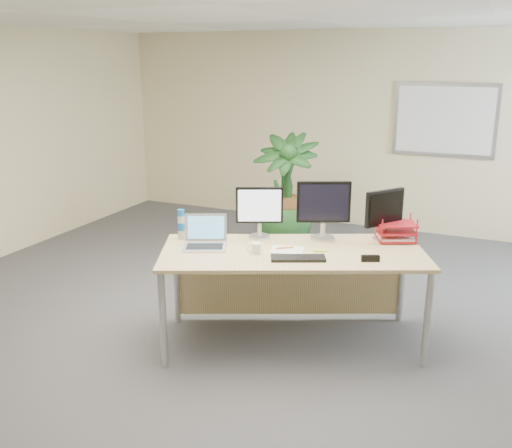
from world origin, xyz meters
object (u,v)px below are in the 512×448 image
at_px(desk, 292,266).
at_px(floor_plant, 285,199).
at_px(laptop, 205,239).
at_px(monitor_right, 323,207).
at_px(monitor_left, 259,209).

xyz_separation_m(desk, floor_plant, (-0.75, 1.78, 0.10)).
distance_m(desk, laptop, 0.76).
bearing_deg(monitor_right, laptop, -145.85).
xyz_separation_m(desk, laptop, (-0.66, -0.29, 0.24)).
xyz_separation_m(monitor_right, laptop, (-0.84, -0.57, -0.23)).
relative_size(desk, floor_plant, 1.55).
xyz_separation_m(floor_plant, monitor_left, (0.41, -1.69, 0.33)).
height_order(desk, monitor_left, monitor_left).
height_order(floor_plant, monitor_left, floor_plant).
distance_m(desk, floor_plant, 1.93).
xyz_separation_m(desk, monitor_left, (-0.34, 0.10, 0.43)).
xyz_separation_m(floor_plant, laptop, (0.09, -2.08, 0.13)).
height_order(desk, monitor_right, monitor_right).
distance_m(floor_plant, laptop, 2.08).
bearing_deg(desk, monitor_left, 164.16).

